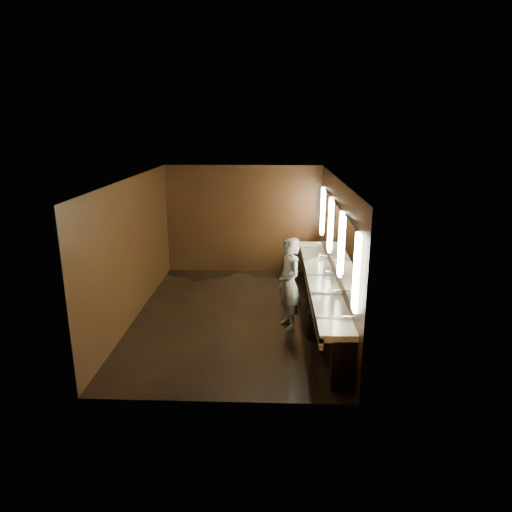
# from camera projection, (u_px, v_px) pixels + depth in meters

# --- Properties ---
(floor) EXTENTS (6.00, 6.00, 0.00)m
(floor) POSITION_uv_depth(u_px,v_px,m) (234.00, 316.00, 9.35)
(floor) COLOR black
(floor) RESTS_ON ground
(ceiling) EXTENTS (4.00, 6.00, 0.02)m
(ceiling) POSITION_uv_depth(u_px,v_px,m) (232.00, 179.00, 8.57)
(ceiling) COLOR #2D2D2B
(ceiling) RESTS_ON wall_back
(wall_back) EXTENTS (4.00, 0.02, 2.80)m
(wall_back) POSITION_uv_depth(u_px,v_px,m) (243.00, 220.00, 11.84)
(wall_back) COLOR black
(wall_back) RESTS_ON floor
(wall_front) EXTENTS (4.00, 0.02, 2.80)m
(wall_front) POSITION_uv_depth(u_px,v_px,m) (214.00, 310.00, 6.08)
(wall_front) COLOR black
(wall_front) RESTS_ON floor
(wall_left) EXTENTS (0.02, 6.00, 2.80)m
(wall_left) POSITION_uv_depth(u_px,v_px,m) (133.00, 249.00, 9.03)
(wall_left) COLOR black
(wall_left) RESTS_ON floor
(wall_right) EXTENTS (0.02, 6.00, 2.80)m
(wall_right) POSITION_uv_depth(u_px,v_px,m) (336.00, 252.00, 8.89)
(wall_right) COLOR black
(wall_right) RESTS_ON floor
(sink_counter) EXTENTS (0.55, 5.40, 1.01)m
(sink_counter) POSITION_uv_depth(u_px,v_px,m) (323.00, 295.00, 9.14)
(sink_counter) COLOR black
(sink_counter) RESTS_ON floor
(mirror_band) EXTENTS (0.06, 5.03, 1.15)m
(mirror_band) POSITION_uv_depth(u_px,v_px,m) (336.00, 234.00, 8.79)
(mirror_band) COLOR #FAF3C2
(mirror_band) RESTS_ON wall_right
(person) EXTENTS (0.62, 0.75, 1.78)m
(person) POSITION_uv_depth(u_px,v_px,m) (289.00, 284.00, 8.61)
(person) COLOR #92B4DA
(person) RESTS_ON floor
(trash_bin) EXTENTS (0.40, 0.40, 0.51)m
(trash_bin) POSITION_uv_depth(u_px,v_px,m) (316.00, 325.00, 8.33)
(trash_bin) COLOR black
(trash_bin) RESTS_ON floor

